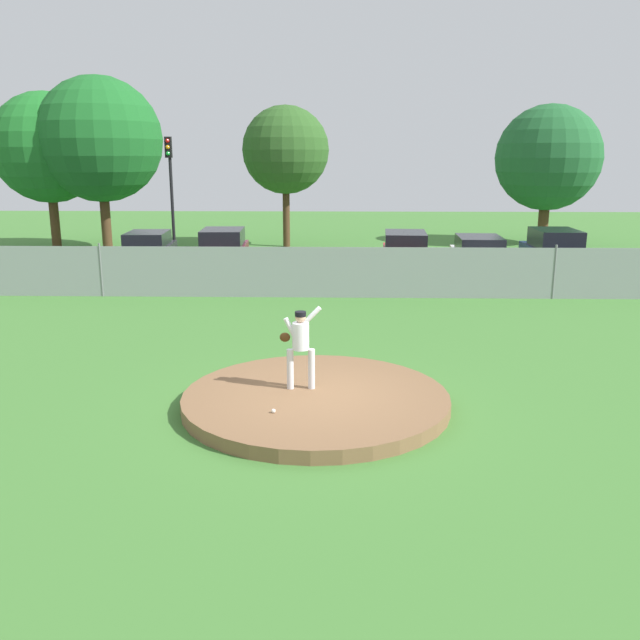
# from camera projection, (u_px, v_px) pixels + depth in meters

# --- Properties ---
(ground_plane) EXTENTS (80.00, 80.00, 0.00)m
(ground_plane) POSITION_uv_depth(u_px,v_px,m) (323.00, 327.00, 18.36)
(ground_plane) COLOR #427A33
(asphalt_strip) EXTENTS (44.00, 7.00, 0.01)m
(asphalt_strip) POSITION_uv_depth(u_px,v_px,m) (328.00, 274.00, 26.62)
(asphalt_strip) COLOR #2B2B2D
(asphalt_strip) RESTS_ON ground_plane
(pitchers_mound) EXTENTS (5.00, 5.00, 0.25)m
(pitchers_mound) POSITION_uv_depth(u_px,v_px,m) (316.00, 400.00, 12.51)
(pitchers_mound) COLOR brown
(pitchers_mound) RESTS_ON ground_plane
(pitcher_youth) EXTENTS (0.80, 0.32, 1.62)m
(pitcher_youth) POSITION_uv_depth(u_px,v_px,m) (300.00, 341.00, 12.54)
(pitcher_youth) COLOR silver
(pitcher_youth) RESTS_ON pitchers_mound
(baseball) EXTENTS (0.07, 0.07, 0.07)m
(baseball) POSITION_uv_depth(u_px,v_px,m) (273.00, 411.00, 11.53)
(baseball) COLOR white
(baseball) RESTS_ON pitchers_mound
(chainlink_fence) EXTENTS (37.65, 0.07, 1.79)m
(chainlink_fence) POSITION_uv_depth(u_px,v_px,m) (326.00, 272.00, 22.05)
(chainlink_fence) COLOR gray
(chainlink_fence) RESTS_ON ground_plane
(parked_car_white) EXTENTS (2.02, 4.30, 1.57)m
(parked_car_white) POSITION_uv_depth(u_px,v_px,m) (479.00, 257.00, 26.01)
(parked_car_white) COLOR silver
(parked_car_white) RESTS_ON ground_plane
(parked_car_burgundy) EXTENTS (1.97, 4.19, 1.77)m
(parked_car_burgundy) POSITION_uv_depth(u_px,v_px,m) (223.00, 252.00, 26.78)
(parked_car_burgundy) COLOR maroon
(parked_car_burgundy) RESTS_ON ground_plane
(parked_car_charcoal) EXTENTS (1.99, 4.17, 1.63)m
(parked_car_charcoal) POSITION_uv_depth(u_px,v_px,m) (148.00, 253.00, 27.03)
(parked_car_charcoal) COLOR #232328
(parked_car_charcoal) RESTS_ON ground_plane
(parked_car_navy) EXTENTS (1.89, 4.31, 1.80)m
(parked_car_navy) POSITION_uv_depth(u_px,v_px,m) (554.00, 253.00, 26.39)
(parked_car_navy) COLOR #161E4C
(parked_car_navy) RESTS_ON ground_plane
(parked_car_red) EXTENTS (1.97, 4.40, 1.74)m
(parked_car_red) POSITION_uv_depth(u_px,v_px,m) (405.00, 255.00, 26.01)
(parked_car_red) COLOR #A81919
(parked_car_red) RESTS_ON ground_plane
(traffic_cone_orange) EXTENTS (0.40, 0.40, 0.55)m
(traffic_cone_orange) POSITION_uv_depth(u_px,v_px,m) (581.00, 261.00, 28.37)
(traffic_cone_orange) COLOR orange
(traffic_cone_orange) RESTS_ON asphalt_strip
(traffic_light_near) EXTENTS (0.28, 0.46, 5.43)m
(traffic_light_near) POSITION_uv_depth(u_px,v_px,m) (170.00, 178.00, 29.63)
(traffic_light_near) COLOR black
(traffic_light_near) RESTS_ON ground_plane
(tree_broad_left) EXTENTS (5.37, 5.37, 7.69)m
(tree_broad_left) POSITION_uv_depth(u_px,v_px,m) (48.00, 148.00, 32.69)
(tree_broad_left) COLOR #4C331E
(tree_broad_left) RESTS_ON ground_plane
(tree_leaning_west) EXTENTS (5.99, 5.99, 8.38)m
(tree_leaning_west) POSITION_uv_depth(u_px,v_px,m) (100.00, 140.00, 32.18)
(tree_leaning_west) COLOR #4C331E
(tree_leaning_west) RESTS_ON ground_plane
(tree_bushy_near) EXTENTS (4.41, 4.41, 7.12)m
(tree_bushy_near) POSITION_uv_depth(u_px,v_px,m) (286.00, 150.00, 33.71)
(tree_bushy_near) COLOR #4C331E
(tree_bushy_near) RESTS_ON ground_plane
(tree_tall_centre) EXTENTS (5.45, 5.45, 7.25)m
(tree_tall_centre) POSITION_uv_depth(u_px,v_px,m) (548.00, 158.00, 34.72)
(tree_tall_centre) COLOR #4C331E
(tree_tall_centre) RESTS_ON ground_plane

